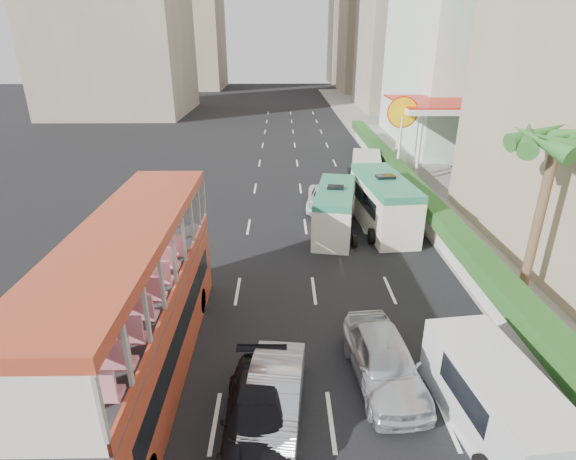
{
  "coord_description": "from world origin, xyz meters",
  "views": [
    {
      "loc": [
        -1.72,
        -11.3,
        9.73
      ],
      "look_at": [
        -1.5,
        4.0,
        3.2
      ],
      "focal_mm": 28.0,
      "sensor_mm": 36.0,
      "label": 1
    }
  ],
  "objects_px": {
    "car_black": "(258,434)",
    "panel_van_near": "(495,400)",
    "minibus_far": "(383,203)",
    "shell_station": "(434,138)",
    "car_silver_lane_b": "(382,380)",
    "car_silver_lane_a": "(275,415)",
    "panel_van_far": "(366,170)",
    "double_decker_bus": "(137,305)",
    "van_asset": "(324,208)",
    "minibus_near": "(335,211)",
    "palm_tree": "(538,224)"
  },
  "relations": [
    {
      "from": "car_black",
      "to": "panel_van_near",
      "type": "xyz_separation_m",
      "value": [
        6.25,
        0.09,
        0.97
      ]
    },
    {
      "from": "minibus_far",
      "to": "shell_station",
      "type": "bearing_deg",
      "value": 55.61
    },
    {
      "from": "shell_station",
      "to": "car_silver_lane_b",
      "type": "bearing_deg",
      "value": -110.28
    },
    {
      "from": "car_silver_lane_a",
      "to": "shell_station",
      "type": "height_order",
      "value": "shell_station"
    },
    {
      "from": "car_silver_lane_a",
      "to": "panel_van_far",
      "type": "distance_m",
      "value": 22.94
    },
    {
      "from": "panel_van_near",
      "to": "panel_van_far",
      "type": "height_order",
      "value": "panel_van_far"
    },
    {
      "from": "double_decker_bus",
      "to": "van_asset",
      "type": "xyz_separation_m",
      "value": [
        6.89,
        15.02,
        -2.53
      ]
    },
    {
      "from": "double_decker_bus",
      "to": "minibus_far",
      "type": "bearing_deg",
      "value": 50.24
    },
    {
      "from": "minibus_near",
      "to": "van_asset",
      "type": "bearing_deg",
      "value": 103.47
    },
    {
      "from": "car_black",
      "to": "double_decker_bus",
      "type": "bearing_deg",
      "value": 147.6
    },
    {
      "from": "car_silver_lane_a",
      "to": "minibus_near",
      "type": "relative_size",
      "value": 0.74
    },
    {
      "from": "minibus_near",
      "to": "car_black",
      "type": "bearing_deg",
      "value": -94.2
    },
    {
      "from": "car_silver_lane_a",
      "to": "van_asset",
      "type": "bearing_deg",
      "value": 86.29
    },
    {
      "from": "minibus_far",
      "to": "panel_van_near",
      "type": "xyz_separation_m",
      "value": [
        0.01,
        -14.13,
        -0.45
      ]
    },
    {
      "from": "panel_van_near",
      "to": "panel_van_far",
      "type": "distance_m",
      "value": 22.57
    },
    {
      "from": "car_black",
      "to": "minibus_far",
      "type": "xyz_separation_m",
      "value": [
        6.24,
        14.22,
        1.43
      ]
    },
    {
      "from": "panel_van_near",
      "to": "shell_station",
      "type": "bearing_deg",
      "value": 69.41
    },
    {
      "from": "double_decker_bus",
      "to": "shell_station",
      "type": "height_order",
      "value": "shell_station"
    },
    {
      "from": "panel_van_far",
      "to": "shell_station",
      "type": "distance_m",
      "value": 6.48
    },
    {
      "from": "car_silver_lane_a",
      "to": "car_black",
      "type": "distance_m",
      "value": 0.77
    },
    {
      "from": "car_silver_lane_a",
      "to": "car_silver_lane_b",
      "type": "relative_size",
      "value": 0.92
    },
    {
      "from": "van_asset",
      "to": "shell_station",
      "type": "bearing_deg",
      "value": 47.63
    },
    {
      "from": "car_black",
      "to": "van_asset",
      "type": "relative_size",
      "value": 1.0
    },
    {
      "from": "panel_van_far",
      "to": "van_asset",
      "type": "bearing_deg",
      "value": -114.0
    },
    {
      "from": "minibus_far",
      "to": "car_black",
      "type": "bearing_deg",
      "value": -119.2
    },
    {
      "from": "car_silver_lane_a",
      "to": "minibus_far",
      "type": "height_order",
      "value": "minibus_far"
    },
    {
      "from": "car_black",
      "to": "minibus_near",
      "type": "distance_m",
      "value": 14.07
    },
    {
      "from": "minibus_near",
      "to": "palm_tree",
      "type": "xyz_separation_m",
      "value": [
        6.69,
        -7.18,
        2.13
      ]
    },
    {
      "from": "minibus_near",
      "to": "car_silver_lane_b",
      "type": "bearing_deg",
      "value": -78.53
    },
    {
      "from": "double_decker_bus",
      "to": "van_asset",
      "type": "distance_m",
      "value": 16.72
    },
    {
      "from": "minibus_near",
      "to": "shell_station",
      "type": "height_order",
      "value": "shell_station"
    },
    {
      "from": "car_silver_lane_b",
      "to": "van_asset",
      "type": "bearing_deg",
      "value": 86.36
    },
    {
      "from": "double_decker_bus",
      "to": "car_silver_lane_a",
      "type": "height_order",
      "value": "double_decker_bus"
    },
    {
      "from": "panel_van_near",
      "to": "minibus_far",
      "type": "bearing_deg",
      "value": 83.11
    },
    {
      "from": "panel_van_near",
      "to": "palm_tree",
      "type": "relative_size",
      "value": 0.76
    },
    {
      "from": "panel_van_far",
      "to": "palm_tree",
      "type": "height_order",
      "value": "palm_tree"
    },
    {
      "from": "car_black",
      "to": "panel_van_far",
      "type": "distance_m",
      "value": 23.67
    },
    {
      "from": "panel_van_far",
      "to": "palm_tree",
      "type": "bearing_deg",
      "value": -68.44
    },
    {
      "from": "car_silver_lane_a",
      "to": "van_asset",
      "type": "xyz_separation_m",
      "value": [
        2.85,
        16.78,
        0.0
      ]
    },
    {
      "from": "minibus_near",
      "to": "shell_station",
      "type": "distance_m",
      "value": 14.87
    },
    {
      "from": "panel_van_near",
      "to": "panel_van_far",
      "type": "xyz_separation_m",
      "value": [
        0.53,
        22.56,
        0.02
      ]
    },
    {
      "from": "minibus_far",
      "to": "palm_tree",
      "type": "bearing_deg",
      "value": -68.73
    },
    {
      "from": "car_black",
      "to": "minibus_far",
      "type": "bearing_deg",
      "value": 67.44
    },
    {
      "from": "palm_tree",
      "to": "shell_station",
      "type": "distance_m",
      "value": 19.14
    },
    {
      "from": "car_silver_lane_b",
      "to": "panel_van_far",
      "type": "bearing_deg",
      "value": 76.29
    },
    {
      "from": "car_black",
      "to": "palm_tree",
      "type": "xyz_separation_m",
      "value": [
        10.19,
        6.39,
        3.38
      ]
    },
    {
      "from": "car_silver_lane_a",
      "to": "car_black",
      "type": "xyz_separation_m",
      "value": [
        -0.43,
        -0.64,
        0.0
      ]
    },
    {
      "from": "van_asset",
      "to": "panel_van_far",
      "type": "bearing_deg",
      "value": 62.7
    },
    {
      "from": "minibus_far",
      "to": "shell_station",
      "type": "xyz_separation_m",
      "value": [
        6.16,
        11.17,
        1.32
      ]
    },
    {
      "from": "shell_station",
      "to": "car_black",
      "type": "bearing_deg",
      "value": -116.02
    }
  ]
}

